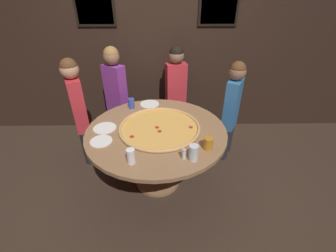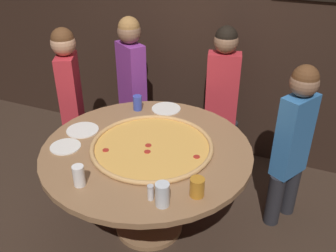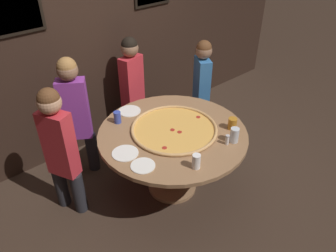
# 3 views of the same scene
# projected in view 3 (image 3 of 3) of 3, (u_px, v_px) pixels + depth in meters

# --- Properties ---
(ground_plane) EXTENTS (24.00, 24.00, 0.00)m
(ground_plane) POSITION_uv_depth(u_px,v_px,m) (172.00, 186.00, 3.60)
(ground_plane) COLOR #38281E
(back_wall) EXTENTS (6.40, 0.08, 2.60)m
(back_wall) POSITION_uv_depth(u_px,v_px,m) (95.00, 39.00, 3.69)
(back_wall) COLOR black
(back_wall) RESTS_ON ground_plane
(dining_table) EXTENTS (1.46, 1.46, 0.74)m
(dining_table) POSITION_uv_depth(u_px,v_px,m) (173.00, 144.00, 3.27)
(dining_table) COLOR #936B47
(dining_table) RESTS_ON ground_plane
(giant_pizza) EXTENTS (0.85, 0.85, 0.03)m
(giant_pizza) POSITION_uv_depth(u_px,v_px,m) (174.00, 129.00, 3.20)
(giant_pizza) COLOR #E5A84C
(giant_pizza) RESTS_ON dining_table
(drink_cup_front_edge) EXTENTS (0.08, 0.08, 0.14)m
(drink_cup_front_edge) POSITION_uv_depth(u_px,v_px,m) (234.00, 135.00, 3.02)
(drink_cup_front_edge) COLOR silver
(drink_cup_front_edge) RESTS_ON dining_table
(drink_cup_far_left) EXTENTS (0.09, 0.09, 0.12)m
(drink_cup_far_left) POSITION_uv_depth(u_px,v_px,m) (232.00, 124.00, 3.20)
(drink_cup_far_left) COLOR #BC7A23
(drink_cup_far_left) RESTS_ON dining_table
(drink_cup_near_left) EXTENTS (0.07, 0.07, 0.13)m
(drink_cup_near_left) POSITION_uv_depth(u_px,v_px,m) (196.00, 161.00, 2.72)
(drink_cup_near_left) COLOR white
(drink_cup_near_left) RESTS_ON dining_table
(drink_cup_centre_back) EXTENTS (0.07, 0.07, 0.12)m
(drink_cup_centre_back) POSITION_uv_depth(u_px,v_px,m) (117.00, 117.00, 3.28)
(drink_cup_centre_back) COLOR #384CB7
(drink_cup_centre_back) RESTS_ON dining_table
(white_plate_far_back) EXTENTS (0.24, 0.24, 0.01)m
(white_plate_far_back) POSITION_uv_depth(u_px,v_px,m) (130.00, 111.00, 3.49)
(white_plate_far_back) COLOR white
(white_plate_far_back) RESTS_ON dining_table
(white_plate_left_side) EXTENTS (0.21, 0.21, 0.01)m
(white_plate_left_side) POSITION_uv_depth(u_px,v_px,m) (143.00, 166.00, 2.77)
(white_plate_left_side) COLOR white
(white_plate_left_side) RESTS_ON dining_table
(white_plate_beside_cup) EXTENTS (0.24, 0.24, 0.01)m
(white_plate_beside_cup) POSITION_uv_depth(u_px,v_px,m) (125.00, 153.00, 2.91)
(white_plate_beside_cup) COLOR white
(white_plate_beside_cup) RESTS_ON dining_table
(condiment_shaker) EXTENTS (0.04, 0.04, 0.10)m
(condiment_shaker) POSITION_uv_depth(u_px,v_px,m) (227.00, 140.00, 3.00)
(condiment_shaker) COLOR silver
(condiment_shaker) RESTS_ON dining_table
(diner_side_right) EXTENTS (0.26, 0.34, 1.30)m
(diner_side_right) POSITION_uv_depth(u_px,v_px,m) (202.00, 85.00, 4.00)
(diner_side_right) COLOR #232328
(diner_side_right) RESTS_ON ground_plane
(diner_side_left) EXTENTS (0.36, 0.29, 1.39)m
(diner_side_left) POSITION_uv_depth(u_px,v_px,m) (75.00, 112.00, 3.40)
(diner_side_left) COLOR #232328
(diner_side_left) RESTS_ON ground_plane
(diner_far_right) EXTENTS (0.36, 0.21, 1.36)m
(diner_far_right) POSITION_uv_depth(u_px,v_px,m) (132.00, 85.00, 3.94)
(diner_far_right) COLOR #232328
(diner_far_right) RESTS_ON ground_plane
(diner_far_left) EXTENTS (0.26, 0.36, 1.36)m
(diner_far_left) POSITION_uv_depth(u_px,v_px,m) (60.00, 147.00, 2.94)
(diner_far_left) COLOR #232328
(diner_far_left) RESTS_ON ground_plane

